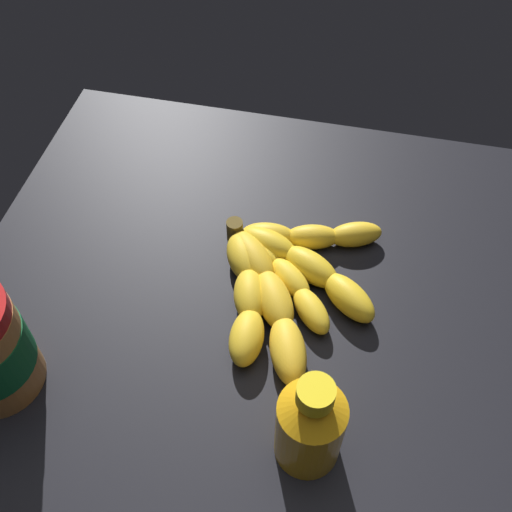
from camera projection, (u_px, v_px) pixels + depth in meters
ground_plane at (280, 334)px, 69.42cm from camera, size 70.22×75.05×3.87cm
banana_bunch at (282, 279)px, 69.64cm from camera, size 24.60×19.97×3.78cm
honey_bottle at (310, 424)px, 54.82cm from camera, size 6.30×6.30×13.00cm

